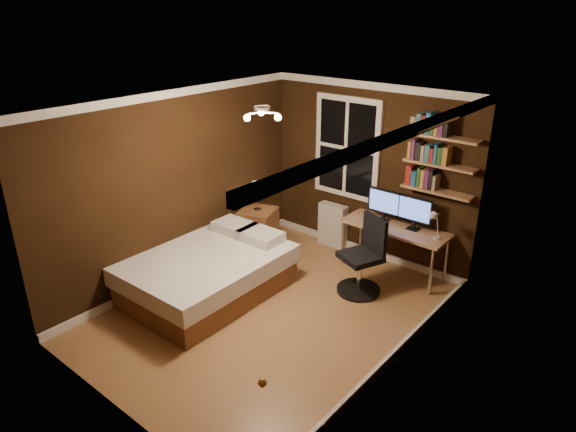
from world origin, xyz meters
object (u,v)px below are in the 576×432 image
Objects in this scene: office_chair at (363,264)px; desk at (395,231)px; radiator at (333,225)px; monitor_right at (415,213)px; bedside_lamp at (257,196)px; monitor_left at (384,205)px; desk_lamp at (435,225)px; bed at (209,273)px; nightstand at (258,229)px.

desk is at bearing 107.78° from office_chair.
monitor_right is (1.35, -0.10, 0.58)m from radiator.
radiator is 1.37× the size of monitor_right.
monitor_left is at bearing 21.73° from bedside_lamp.
bedside_lamp is 2.58m from desk_lamp.
bed is 1.98× the size of office_chair.
bedside_lamp is 0.99× the size of desk_lamp.
monitor_left is 0.82m from desk_lamp.
bedside_lamp is 0.89× the size of monitor_right.
office_chair is (1.48, 1.29, 0.10)m from bed.
bedside_lamp is at bearing -162.48° from monitor_right.
bedside_lamp is 0.43× the size of office_chair.
desk is 0.65m from desk_lamp.
monitor_left reaches higher than bed.
desk_lamp is at bearing 66.28° from office_chair.
monitor_left is (1.30, 2.05, 0.62)m from bed.
nightstand is 1.13m from radiator.
office_chair reaches higher than bed.
monitor_left and monitor_right have the same top height.
monitor_right is at bearing -4.28° from radiator.
bedside_lamp is at bearing -168.11° from desk_lamp.
bedside_lamp is 2.27m from monitor_right.
desk_lamp is (2.53, 0.53, 0.60)m from nightstand.
desk_lamp is at bearing -22.97° from monitor_right.
monitor_left reaches higher than desk.
desk_lamp is at bearing -7.84° from desk.
desk_lamp reaches higher than office_chair.
monitor_right reaches higher than bed.
desk_lamp is (1.71, -0.25, 0.57)m from radiator.
nightstand is at bearing -162.55° from desk.
desk is at bearing 51.58° from bed.
office_chair is (0.18, -0.77, -0.52)m from monitor_left.
radiator is at bearing 78.69° from bed.
monitor_right is 0.48× the size of office_chair.
nightstand is 2.35m from monitor_right.
monitor_left is 0.48× the size of office_chair.
office_chair is at bearing -109.65° from monitor_right.
desk_lamp reaches higher than bedside_lamp.
nightstand is 0.43× the size of desk.
bed is 2.51m from monitor_left.
monitor_right reaches higher than office_chair.
radiator is at bearing 173.59° from monitor_left.
desk is 0.38m from monitor_left.
nightstand is at bearing -160.41° from office_chair.
desk is at bearing -161.92° from monitor_right.
radiator is 1.18m from desk.
office_chair reaches higher than nightstand.
radiator is 1.47m from monitor_right.
radiator reaches higher than nightstand.
monitor_left is at bearing 162.51° from desk.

